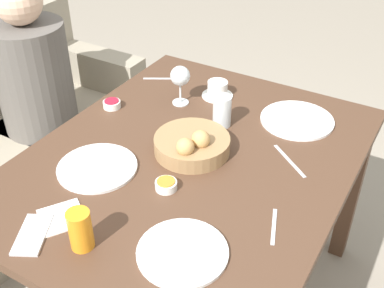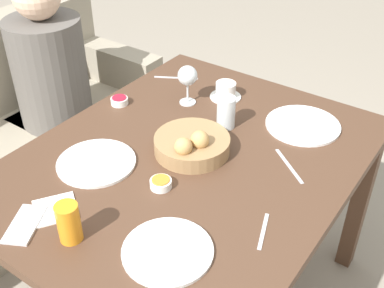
% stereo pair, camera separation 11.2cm
% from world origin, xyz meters
% --- Properties ---
extents(dining_table, '(1.26, 1.00, 0.75)m').
position_xyz_m(dining_table, '(0.00, 0.00, 0.65)').
color(dining_table, '#4C3323').
rests_on(dining_table, ground_plane).
extents(seated_person, '(0.35, 0.45, 1.13)m').
position_xyz_m(seated_person, '(0.26, 0.99, 0.48)').
color(seated_person, '#23232D').
rests_on(seated_person, ground_plane).
extents(bread_basket, '(0.25, 0.25, 0.10)m').
position_xyz_m(bread_basket, '(0.03, 0.01, 0.78)').
color(bread_basket, '#99754C').
rests_on(bread_basket, dining_table).
extents(plate_near_left, '(0.24, 0.24, 0.01)m').
position_xyz_m(plate_near_left, '(-0.37, -0.20, 0.75)').
color(plate_near_left, white).
rests_on(plate_near_left, dining_table).
extents(plate_near_right, '(0.27, 0.27, 0.01)m').
position_xyz_m(plate_near_right, '(0.39, -0.23, 0.75)').
color(plate_near_right, white).
rests_on(plate_near_right, dining_table).
extents(plate_far_center, '(0.26, 0.26, 0.01)m').
position_xyz_m(plate_far_center, '(-0.20, 0.22, 0.75)').
color(plate_far_center, white).
rests_on(plate_far_center, dining_table).
extents(juice_glass, '(0.06, 0.06, 0.12)m').
position_xyz_m(juice_glass, '(-0.48, 0.04, 0.81)').
color(juice_glass, orange).
rests_on(juice_glass, dining_table).
extents(water_tumbler, '(0.07, 0.07, 0.12)m').
position_xyz_m(water_tumbler, '(0.23, 0.00, 0.81)').
color(water_tumbler, silver).
rests_on(water_tumbler, dining_table).
extents(wine_glass, '(0.08, 0.08, 0.16)m').
position_xyz_m(wine_glass, '(0.29, 0.21, 0.86)').
color(wine_glass, silver).
rests_on(wine_glass, dining_table).
extents(coffee_cup, '(0.12, 0.12, 0.06)m').
position_xyz_m(coffee_cup, '(0.41, 0.11, 0.78)').
color(coffee_cup, white).
rests_on(coffee_cup, dining_table).
extents(jam_bowl_berry, '(0.07, 0.07, 0.03)m').
position_xyz_m(jam_bowl_berry, '(0.13, 0.42, 0.76)').
color(jam_bowl_berry, white).
rests_on(jam_bowl_berry, dining_table).
extents(jam_bowl_honey, '(0.07, 0.07, 0.03)m').
position_xyz_m(jam_bowl_honey, '(-0.17, -0.02, 0.76)').
color(jam_bowl_honey, white).
rests_on(jam_bowl_honey, dining_table).
extents(fork_silver, '(0.10, 0.17, 0.00)m').
position_xyz_m(fork_silver, '(0.43, 0.37, 0.75)').
color(fork_silver, '#B7B7BC').
rests_on(fork_silver, dining_table).
extents(knife_silver, '(0.12, 0.15, 0.00)m').
position_xyz_m(knife_silver, '(0.15, -0.29, 0.75)').
color(knife_silver, '#B7B7BC').
rests_on(knife_silver, dining_table).
extents(spoon_coffee, '(0.14, 0.06, 0.00)m').
position_xyz_m(spoon_coffee, '(-0.16, -0.36, 0.75)').
color(spoon_coffee, '#B7B7BC').
rests_on(spoon_coffee, dining_table).
extents(napkin, '(0.17, 0.17, 0.00)m').
position_xyz_m(napkin, '(-0.43, 0.17, 0.75)').
color(napkin, white).
rests_on(napkin, dining_table).
extents(cell_phone, '(0.17, 0.14, 0.01)m').
position_xyz_m(cell_phone, '(-0.52, 0.19, 0.75)').
color(cell_phone, silver).
rests_on(cell_phone, dining_table).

